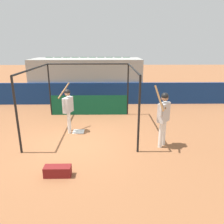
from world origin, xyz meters
name	(u,v)px	position (x,y,z in m)	size (l,w,h in m)	color
ground_plane	(71,144)	(0.00, 0.00, 0.00)	(60.00, 60.00, 0.00)	#935B38
outfield_wall	(86,94)	(0.00, 5.30, 0.62)	(24.00, 0.12, 1.23)	navy
bleacher_section	(87,79)	(0.00, 6.56, 1.25)	(6.50, 2.40, 2.51)	#9E9E99
batting_cage	(88,96)	(0.37, 2.55, 1.11)	(3.78, 3.98, 2.47)	black
home_plate	(79,132)	(0.11, 1.14, 0.01)	(0.44, 0.44, 0.02)	white
player_batter	(68,107)	(-0.25, 1.15, 1.03)	(0.57, 0.96, 1.86)	white
player_waiting	(163,114)	(3.08, -0.19, 1.13)	(0.62, 0.78, 2.11)	white
equipment_bag	(58,171)	(-0.04, -1.88, 0.14)	(0.70, 0.28, 0.28)	maroon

